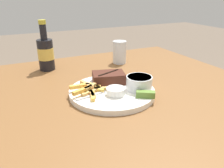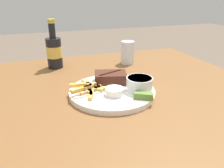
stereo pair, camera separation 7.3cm
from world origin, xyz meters
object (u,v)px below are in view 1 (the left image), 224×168
Objects in this scene: beer_bottle at (46,53)px; drinking_glass at (120,52)px; steak_portion at (109,78)px; coleslaw_cup at (139,82)px; dinner_plate at (112,92)px; fork_utensil at (93,95)px; dipping_sauce_cup at (116,91)px; pickle_spear at (145,94)px.

drinking_glass is (0.34, -0.05, -0.02)m from beer_bottle.
coleslaw_cup is (0.07, -0.10, 0.01)m from steak_portion.
fork_utensil reaches higher than dinner_plate.
drinking_glass reaches higher than fork_utensil.
dipping_sauce_cup is at bearing -102.26° from steak_portion.
dinner_plate is 3.31× the size of coleslaw_cup.
pickle_spear is at bearing -41.48° from fork_utensil.
coleslaw_cup is at bearing 3.05° from dipping_sauce_cup.
beer_bottle reaches higher than dipping_sauce_cup.
pickle_spear is 0.17m from fork_utensil.
steak_portion is 0.17m from pickle_spear.
beer_bottle is (-0.17, 0.30, 0.04)m from steak_portion.
coleslaw_cup is (0.08, -0.04, 0.03)m from dinner_plate.
beer_bottle reaches higher than steak_portion.
drinking_glass is at bearing 54.99° from steak_portion.
coleslaw_cup is at bearing -23.38° from dinner_plate.
steak_portion is at bearing 77.74° from dipping_sauce_cup.
pickle_spear is 0.51m from beer_bottle.
pickle_spear is 0.57× the size of drinking_glass.
pickle_spear is (0.08, -0.06, -0.00)m from dipping_sauce_cup.
dipping_sauce_cup is at bearing -98.98° from dinner_plate.
fork_utensil is at bearing 172.39° from coleslaw_cup.
steak_portion is 1.20× the size of drinking_glass.
beer_bottle is (-0.15, 0.36, 0.07)m from dinner_plate.
drinking_glass is at bearing 73.71° from pickle_spear.
steak_portion reaches higher than dinner_plate.
steak_portion is 0.12m from coleslaw_cup.
steak_portion is 0.12m from fork_utensil.
coleslaw_cup reaches higher than steak_portion.
beer_bottle is 0.34m from drinking_glass.
coleslaw_cup is 0.16m from fork_utensil.
beer_bottle is at bearing 119.31° from steak_portion.
dinner_plate is 1.34× the size of beer_bottle.
coleslaw_cup is at bearing 76.68° from pickle_spear.
pickle_spear is 0.46× the size of fork_utensil.
steak_portion is 0.96× the size of fork_utensil.
drinking_glass reaches higher than pickle_spear.
pickle_spear is at bearing -64.33° from beer_bottle.
drinking_glass is at bearing -8.61° from beer_bottle.
pickle_spear is (-0.01, -0.06, -0.02)m from coleslaw_cup.
pickle_spear is at bearing -106.29° from drinking_glass.
coleslaw_cup is 0.82× the size of drinking_glass.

